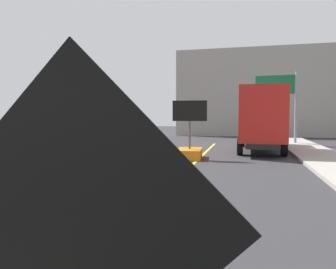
# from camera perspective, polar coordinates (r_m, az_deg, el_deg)

# --- Properties ---
(lane_center_stripe) EXTENTS (0.14, 36.00, 0.01)m
(lane_center_stripe) POSITION_cam_1_polar(r_m,az_deg,el_deg) (5.17, -11.06, -19.19)
(lane_center_stripe) COLOR yellow
(lane_center_stripe) RESTS_ON ground
(roadwork_sign) EXTENTS (1.63, 0.07, 2.33)m
(roadwork_sign) POSITION_cam_1_polar(r_m,az_deg,el_deg) (1.54, -16.68, -16.34)
(roadwork_sign) COLOR #593819
(roadwork_sign) RESTS_ON ground
(arrow_board_trailer) EXTENTS (1.60, 1.88, 2.70)m
(arrow_board_trailer) POSITION_cam_1_polar(r_m,az_deg,el_deg) (14.54, 3.97, -2.53)
(arrow_board_trailer) COLOR orange
(arrow_board_trailer) RESTS_ON ground
(box_truck) EXTENTS (2.49, 7.39, 3.44)m
(box_truck) POSITION_cam_1_polar(r_m,az_deg,el_deg) (18.08, 16.68, 2.85)
(box_truck) COLOR black
(box_truck) RESTS_ON ground
(pickup_car) EXTENTS (2.24, 4.68, 1.38)m
(pickup_car) POSITION_cam_1_polar(r_m,az_deg,el_deg) (7.35, -19.46, -6.89)
(pickup_car) COLOR navy
(pickup_car) RESTS_ON ground
(highway_guide_sign) EXTENTS (2.78, 0.35, 5.00)m
(highway_guide_sign) POSITION_cam_1_polar(r_m,az_deg,el_deg) (23.03, 20.51, 6.79)
(highway_guide_sign) COLOR gray
(highway_guide_sign) RESTS_ON ground
(far_building_block) EXTENTS (19.54, 6.56, 8.50)m
(far_building_block) POSITION_cam_1_polar(r_m,az_deg,el_deg) (34.10, 19.11, 7.04)
(far_building_block) COLOR gray
(far_building_block) RESTS_ON ground
(traffic_cone_mid_lane) EXTENTS (0.36, 0.36, 0.63)m
(traffic_cone_mid_lane) POSITION_cam_1_polar(r_m,az_deg,el_deg) (6.52, -2.94, -11.49)
(traffic_cone_mid_lane) COLOR black
(traffic_cone_mid_lane) RESTS_ON ground
(traffic_cone_far_lane) EXTENTS (0.36, 0.36, 0.70)m
(traffic_cone_far_lane) POSITION_cam_1_polar(r_m,az_deg,el_deg) (9.41, 0.69, -6.64)
(traffic_cone_far_lane) COLOR black
(traffic_cone_far_lane) RESTS_ON ground
(traffic_cone_curbside) EXTENTS (0.36, 0.36, 0.63)m
(traffic_cone_curbside) POSITION_cam_1_polar(r_m,az_deg,el_deg) (12.29, 1.79, -4.43)
(traffic_cone_curbside) COLOR black
(traffic_cone_curbside) RESTS_ON ground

